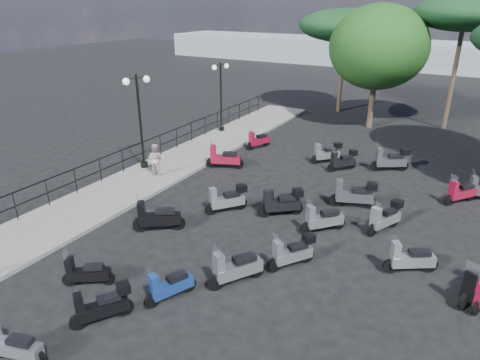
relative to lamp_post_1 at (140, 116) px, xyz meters
The scene contains 30 objects.
ground 8.45m from the lamp_post_1, 22.72° to the right, with size 120.00×120.00×0.00m, color black.
sidewalk 2.76m from the lamp_post_1, ahead, with size 3.00×30.00×0.15m, color #605E5C.
railing 1.86m from the lamp_post_1, 144.37° to the right, with size 0.04×26.04×1.10m.
lamp_post_1 is the anchor object (origin of this frame).
lamp_post_2 7.20m from the lamp_post_1, 90.76° to the left, with size 0.56×1.18×4.13m.
pedestrian_far 2.16m from the lamp_post_1, 21.09° to the right, with size 0.71×0.56×1.47m, color #C4A5A7.
scooter_0 12.18m from the lamp_post_1, 62.49° to the right, with size 1.54×0.68×1.26m.
scooter_1 9.41m from the lamp_post_1, 58.62° to the right, with size 1.31×0.93×1.20m.
scooter_2 6.56m from the lamp_post_1, 44.01° to the right, with size 1.57×1.20×1.48m.
scooter_3 6.46m from the lamp_post_1, 17.15° to the right, with size 1.21×1.45×1.38m.
scooter_4 4.44m from the lamp_post_1, 33.05° to the left, with size 1.75×0.92×1.47m.
scooter_5 6.91m from the lamp_post_1, 59.96° to the left, with size 0.80×1.55×1.30m.
scooter_6 10.93m from the lamp_post_1, 53.99° to the right, with size 1.02×1.44×1.29m.
scooter_7 10.39m from the lamp_post_1, 44.54° to the right, with size 0.79×1.49×1.25m.
scooter_8 8.06m from the lamp_post_1, ahead, with size 1.31×1.12×1.26m.
scooter_9 8.15m from the lamp_post_1, ahead, with size 1.45×1.27×1.40m.
scooter_10 9.36m from the lamp_post_1, 36.13° to the left, with size 1.25×1.31×1.31m.
scooter_13 10.34m from the lamp_post_1, 33.53° to the right, with size 1.11×1.64×1.48m.
scooter_14 9.93m from the lamp_post_1, ahead, with size 1.25×1.36×1.39m.
scooter_15 10.25m from the lamp_post_1, ahead, with size 1.76×0.90×1.46m.
scooter_16 9.87m from the lamp_post_1, 29.51° to the left, with size 1.11×1.34×1.27m.
scooter_19 13.13m from the lamp_post_1, 11.13° to the right, with size 1.48×1.02×1.35m.
scooter_20 10.53m from the lamp_post_1, 22.67° to the right, with size 1.06×1.43×1.30m.
scooter_21 11.68m from the lamp_post_1, ahead, with size 0.92×1.60×1.36m.
scooter_22 12.08m from the lamp_post_1, 29.17° to the left, with size 1.64×1.13×1.46m.
scooter_27 14.26m from the lamp_post_1, 14.76° to the left, with size 1.09×1.38×1.32m.
broadleaf_tree 15.25m from the lamp_post_1, 59.95° to the left, with size 5.94×5.94×7.52m.
pine_0 19.63m from the lamp_post_1, 52.00° to the left, with size 5.94×5.94×7.97m.
pine_2 17.11m from the lamp_post_1, 74.53° to the left, with size 6.45×6.45×7.15m.
distant_hills 42.57m from the lamp_post_1, 80.00° to the left, with size 70.00×8.00×3.00m, color gray.
Camera 1 is at (6.30, -11.40, 7.68)m, focal length 32.00 mm.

